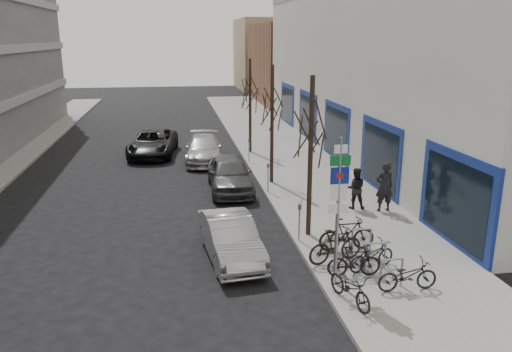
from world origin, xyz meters
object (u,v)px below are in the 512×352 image
object	(u,v)px
meter_front	(299,219)
lane_car	(153,143)
meter_mid	(268,175)
pedestrian_near	(384,187)
bike_far_inner	(347,234)
tree_far	(250,84)
bike_mid_inner	(336,245)
highway_sign_pole	(338,203)
pedestrian_far	(355,188)
parked_car_back	(204,149)
bike_near_right	(354,261)
tree_mid	(272,97)
bike_near_left	(350,285)
bike_rack	(375,253)
parked_car_mid	(230,174)
bike_mid_curb	(372,253)
parked_car_front	(230,238)
tree_near	(312,119)
meter_back	(249,148)
bike_far_curb	(408,273)

from	to	relation	value
meter_front	lane_car	xyz separation A→B (m)	(-5.18, 14.11, -0.18)
meter_mid	pedestrian_near	world-z (taller)	pedestrian_near
bike_far_inner	tree_far	bearing A→B (deg)	2.61
bike_mid_inner	highway_sign_pole	bearing A→B (deg)	147.08
bike_mid_inner	meter_front	bearing A→B (deg)	5.77
highway_sign_pole	pedestrian_far	distance (m)	6.59
parked_car_back	bike_near_right	bearing A→B (deg)	-73.42
tree_mid	bike_near_left	bearing A→B (deg)	-90.88
tree_mid	highway_sign_pole	bearing A→B (deg)	-91.14
bike_rack	pedestrian_far	distance (m)	5.38
bike_rack	highway_sign_pole	bearing A→B (deg)	-156.41
meter_mid	bike_near_right	xyz separation A→B (m)	(0.88, -8.25, -0.30)
tree_mid	meter_mid	distance (m)	3.55
parked_car_mid	pedestrian_far	size ratio (longest dim) A/B	2.76
bike_mid_curb	bike_mid_inner	size ratio (longest dim) A/B	0.88
parked_car_mid	parked_car_back	distance (m)	5.69
highway_sign_pole	bike_mid_inner	xyz separation A→B (m)	(0.41, 1.23, -1.75)
bike_rack	pedestrian_far	xyz separation A→B (m)	(1.30, 5.21, 0.32)
bike_near_right	parked_car_front	size ratio (longest dim) A/B	0.38
bike_near_left	pedestrian_far	world-z (taller)	pedestrian_far
meter_front	bike_far_inner	distance (m)	1.64
bike_rack	tree_far	distance (m)	16.31
pedestrian_far	highway_sign_pole	bearing A→B (deg)	78.95
highway_sign_pole	tree_far	world-z (taller)	tree_far
meter_mid	bike_mid_curb	size ratio (longest dim) A/B	0.79
meter_mid	pedestrian_far	distance (m)	3.99
meter_mid	pedestrian_far	xyz separation A→B (m)	(2.95, -2.69, 0.06)
meter_mid	parked_car_back	xyz separation A→B (m)	(-2.35, 6.56, -0.22)
meter_mid	highway_sign_pole	bearing A→B (deg)	-88.32
tree_near	pedestrian_near	xyz separation A→B (m)	(3.49, 1.83, -2.98)
meter_back	parked_car_front	xyz separation A→B (m)	(-2.35, -11.65, -0.25)
tree_mid	meter_back	world-z (taller)	tree_mid
bike_near_left	pedestrian_near	bearing A→B (deg)	44.38
parked_car_mid	bike_near_right	bearing A→B (deg)	-74.33
bike_near_right	bike_far_inner	xyz separation A→B (m)	(0.40, 1.74, 0.09)
parked_car_mid	pedestrian_far	distance (m)	5.79
tree_near	lane_car	world-z (taller)	tree_near
bike_rack	bike_far_inner	bearing A→B (deg)	104.90
highway_sign_pole	bike_near_right	bearing A→B (deg)	22.60
bike_rack	meter_back	world-z (taller)	meter_back
tree_mid	bike_near_right	distance (m)	10.36
meter_front	pedestrian_near	size ratio (longest dim) A/B	0.65
tree_mid	bike_near_left	distance (m)	11.65
tree_near	pedestrian_near	size ratio (longest dim) A/B	2.82
meter_mid	lane_car	size ratio (longest dim) A/B	0.24
tree_far	bike_near_right	bearing A→B (deg)	-88.48
bike_far_curb	bike_far_inner	xyz separation A→B (m)	(-0.72, 2.74, 0.05)
tree_far	bike_near_right	size ratio (longest dim) A/B	3.57
bike_near_right	parked_car_mid	distance (m)	9.50
tree_far	parked_car_back	bearing A→B (deg)	-152.83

